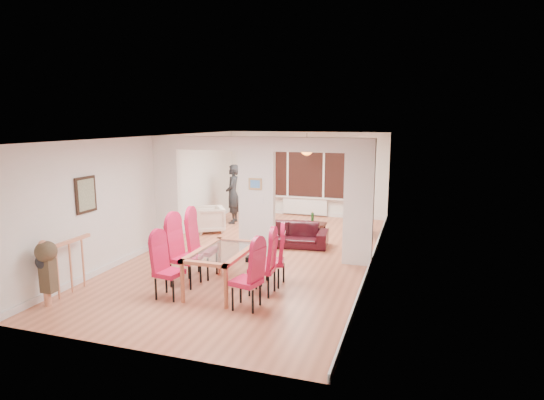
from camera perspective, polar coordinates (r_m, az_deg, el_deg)
The scene contains 24 objects.
floor at distance 10.18m, azimuth -1.87°, elevation -6.85°, with size 5.00×9.00×0.01m, color #C16D4D.
room_walls at distance 9.88m, azimuth -1.91°, elevation 0.38°, with size 5.00×9.00×2.60m, color silver, non-canonical shape.
divider_wall at distance 9.88m, azimuth -1.91°, elevation 0.38°, with size 5.00×0.18×2.60m, color white.
bay_window_blinds at distance 14.08m, azimuth 4.26°, elevation 4.05°, with size 3.00×0.08×1.80m, color black.
radiator at distance 14.21m, azimuth 4.16°, elevation -0.78°, with size 1.40×0.08×0.50m, color white.
pendant_light at distance 12.85m, azimuth 4.38°, elevation 6.40°, with size 0.36×0.36×0.36m, color orange.
stair_newel at distance 8.51m, azimuth -24.20°, elevation -7.29°, with size 0.40×1.20×1.10m, color tan, non-canonical shape.
wall_poster at distance 9.01m, azimuth -22.32°, elevation 0.62°, with size 0.04×0.52×0.67m, color gray.
pillar_photo at distance 9.75m, azimuth -2.12°, elevation 2.03°, with size 0.30×0.03×0.25m, color #4C8CD8.
dining_table at distance 8.10m, azimuth -6.24°, elevation -8.70°, with size 0.87×1.55×0.73m, color #BB6645, non-canonical shape.
dining_chair_la at distance 7.86m, azimuth -12.81°, elevation -8.35°, with size 0.41×0.41×1.02m, color #C5143F, non-canonical shape.
dining_chair_lb at distance 8.35m, azimuth -10.83°, elevation -6.64°, with size 0.47×0.47×1.17m, color #C5143F, non-canonical shape.
dining_chair_lc at distance 8.74m, azimuth -8.72°, elevation -5.80°, with size 0.47×0.47×1.18m, color #C5143F, non-canonical shape.
dining_chair_ra at distance 7.25m, azimuth -3.24°, elevation -9.58°, with size 0.42×0.42×1.04m, color #C5143F, non-canonical shape.
dining_chair_rb at distance 7.82m, azimuth -1.26°, elevation -8.08°, with size 0.42×0.42×1.05m, color #C5143F, non-canonical shape.
dining_chair_rc at distance 8.25m, azimuth 0.06°, elevation -7.24°, with size 0.41×0.41×1.01m, color #C5143F, non-canonical shape.
sofa at distance 10.84m, azimuth 2.00°, elevation -4.31°, with size 1.88×0.74×0.55m, color black.
armchair at distance 12.24m, azimuth -7.82°, elevation -2.41°, with size 0.75×0.73×0.68m, color #F5DFCF.
person at distance 13.13m, azimuth -4.93°, elevation 0.76°, with size 0.41×0.62×1.70m, color black.
television at distance 12.01m, azimuth 11.23°, elevation -3.08°, with size 0.12×0.95×0.54m, color black.
coffee_table at distance 12.34m, azimuth 4.48°, elevation -3.34°, with size 0.96×0.48×0.22m, color #361712, non-canonical shape.
bottle at distance 12.21m, azimuth 5.10°, elevation -2.23°, with size 0.08×0.08×0.30m, color #143F19.
bowl at distance 12.28m, azimuth 4.18°, elevation -2.74°, with size 0.23×0.23×0.06m, color #361712.
shoes at distance 9.72m, azimuth -2.41°, elevation -7.37°, with size 0.25×0.27×0.10m, color black, non-canonical shape.
Camera 1 is at (3.32, -9.16, 2.95)m, focal length 30.00 mm.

